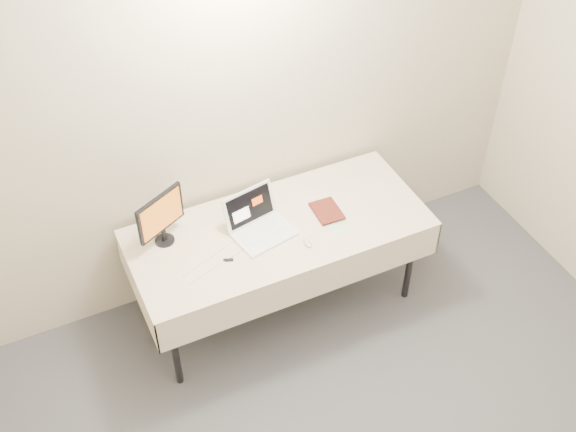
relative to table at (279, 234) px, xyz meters
name	(u,v)px	position (x,y,z in m)	size (l,w,h in m)	color
back_wall	(246,106)	(0.00, 0.45, 0.67)	(4.00, 0.10, 2.70)	beige
table	(279,234)	(0.00, 0.00, 0.00)	(1.86, 0.81, 0.74)	black
laptop	(258,223)	(-0.12, 0.03, 0.12)	(0.41, 0.38, 0.24)	white
monitor	(161,216)	(-0.67, 0.18, 0.27)	(0.32, 0.18, 0.36)	black
book	(316,203)	(0.25, -0.01, 0.17)	(0.16, 0.02, 0.22)	maroon
alarm_clock	(242,209)	(-0.15, 0.23, 0.08)	(0.11, 0.05, 0.04)	black
clicker	(308,243)	(0.10, -0.21, 0.07)	(0.04, 0.08, 0.02)	silver
paper_form	(331,220)	(0.32, -0.08, 0.06)	(0.11, 0.27, 0.00)	#B8DFB2
usb_dongle	(228,260)	(-0.39, -0.13, 0.07)	(0.06, 0.02, 0.01)	black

